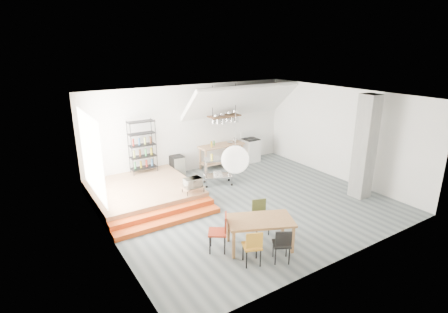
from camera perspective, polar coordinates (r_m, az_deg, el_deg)
floor at (r=10.65m, az=3.65°, el=-7.54°), size 8.00×8.00×0.00m
wall_back at (r=12.96m, az=-5.39°, el=4.55°), size 8.00×0.04×3.20m
wall_left at (r=8.46m, az=-18.64°, el=-3.61°), size 0.04×7.00×3.20m
wall_right at (r=12.78m, az=18.48°, el=3.52°), size 0.04×7.00×3.20m
ceiling at (r=9.73m, az=4.02°, el=9.77°), size 8.00×7.00×0.02m
slope_ceiling at (r=13.19m, az=2.76°, el=9.04°), size 4.40×1.44×1.32m
window_pane at (r=9.79m, az=-20.87°, el=0.28°), size 0.02×2.50×2.20m
platform at (r=11.14m, az=-13.09°, el=-5.68°), size 3.00×3.00×0.40m
step_lower at (r=9.55m, az=-8.95°, el=-10.45°), size 3.00×0.35×0.13m
step_upper at (r=9.81m, az=-9.81°, el=-9.27°), size 3.00×0.35×0.27m
concrete_column at (r=11.37m, az=22.02°, el=1.42°), size 0.50×0.50×3.20m
kitchen_counter at (r=13.44m, az=-0.41°, el=0.81°), size 1.80×0.60×0.91m
stove at (r=14.25m, az=4.35°, el=1.14°), size 0.60×0.60×1.18m
pot_rack at (r=12.94m, az=0.21°, el=6.31°), size 1.20×0.50×1.43m
wire_shelving at (r=12.00m, az=-13.19°, el=1.72°), size 0.88×0.38×1.80m
microwave_shelf at (r=10.34m, az=-5.08°, el=-5.08°), size 0.60×0.40×0.16m
paper_lantern at (r=7.49m, az=1.83°, el=-0.49°), size 0.60×0.60×0.60m
dining_table at (r=8.24m, az=5.90°, el=-10.64°), size 1.73×1.39×0.72m
chair_mustard at (r=7.66m, az=4.72°, el=-14.17°), size 0.50×0.50×0.84m
chair_black at (r=7.83m, az=9.49°, el=-13.73°), size 0.51×0.51×0.81m
chair_olive at (r=8.93m, az=5.92°, el=-9.22°), size 0.49×0.49×0.85m
chair_red at (r=8.11m, az=-0.53°, el=-11.81°), size 0.58×0.58×0.91m
rolling_cart at (r=11.76m, az=-0.99°, el=-1.83°), size 1.05×0.81×0.93m
mini_fridge at (r=12.72m, az=-7.63°, el=-1.54°), size 0.44×0.44×0.75m
microwave at (r=10.28m, az=-5.10°, el=-4.27°), size 0.52×0.37×0.28m
bowl at (r=13.50m, az=0.96°, el=2.26°), size 0.25×0.25×0.06m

